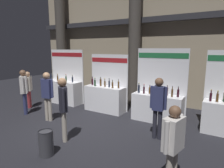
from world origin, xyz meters
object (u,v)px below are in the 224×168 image
object	(u,v)px
visitor_1	(28,86)
exhibitor_booth_1	(105,96)
visitor_0	(173,140)
trash_bin	(46,143)
visitor_4	(63,105)
visitor_3	(158,104)
visitor_2	(47,92)
exhibitor_booth_0	(63,89)
visitor_5	(24,88)
exhibitor_booth_2	(158,104)

from	to	relation	value
visitor_1	exhibitor_booth_1	bearing A→B (deg)	-106.83
visitor_0	exhibitor_booth_1	bearing A→B (deg)	60.88
trash_bin	visitor_1	distance (m)	4.41
trash_bin	visitor_4	size ratio (longest dim) A/B	0.35
trash_bin	visitor_3	bearing A→B (deg)	48.54
visitor_3	exhibitor_booth_1	bearing A→B (deg)	147.95
visitor_2	visitor_4	distance (m)	1.81
exhibitor_booth_0	visitor_2	xyz separation A→B (m)	(1.26, -2.01, 0.40)
visitor_1	visitor_5	xyz separation A→B (m)	(0.61, -0.62, 0.10)
exhibitor_booth_2	trash_bin	size ratio (longest dim) A/B	4.05
visitor_5	exhibitor_booth_0	bearing A→B (deg)	-50.32
visitor_0	visitor_1	xyz separation A→B (m)	(-6.59, 1.82, -0.01)
visitor_0	visitor_5	size ratio (longest dim) A/B	0.91
exhibitor_booth_2	visitor_5	size ratio (longest dim) A/B	1.46
visitor_4	exhibitor_booth_1	bearing A→B (deg)	-39.68
visitor_0	visitor_5	bearing A→B (deg)	91.59
visitor_1	visitor_4	xyz separation A→B (m)	(3.56, -1.47, 0.11)
visitor_1	visitor_3	xyz separation A→B (m)	(5.72, -0.00, 0.10)
exhibitor_booth_2	visitor_0	xyz separation A→B (m)	(1.31, -3.18, 0.33)
visitor_3	visitor_4	size ratio (longest dim) A/B	0.99
trash_bin	visitor_5	xyz separation A→B (m)	(-3.12, 1.63, 0.72)
exhibitor_booth_2	visitor_4	size ratio (longest dim) A/B	1.43
exhibitor_booth_1	visitor_5	distance (m)	3.18
visitor_1	exhibitor_booth_0	bearing A→B (deg)	-67.51
exhibitor_booth_2	visitor_0	bearing A→B (deg)	-67.58
visitor_3	visitor_0	bearing A→B (deg)	-69.38
exhibitor_booth_2	visitor_3	size ratio (longest dim) A/B	1.45
exhibitor_booth_1	trash_bin	world-z (taller)	exhibitor_booth_1
exhibitor_booth_2	trash_bin	xyz separation A→B (m)	(-1.55, -3.61, -0.30)
visitor_0	visitor_4	xyz separation A→B (m)	(-3.03, 0.35, 0.10)
exhibitor_booth_2	visitor_1	distance (m)	5.46
exhibitor_booth_0	visitor_2	distance (m)	2.40
visitor_2	visitor_4	size ratio (longest dim) A/B	0.98
visitor_5	visitor_1	bearing A→B (deg)	-3.38
visitor_2	visitor_3	distance (m)	3.82
exhibitor_booth_2	visitor_0	size ratio (longest dim) A/B	1.61
trash_bin	exhibitor_booth_0	bearing A→B (deg)	130.07
exhibitor_booth_1	visitor_5	bearing A→B (deg)	-141.25
trash_bin	visitor_0	bearing A→B (deg)	8.56
exhibitor_booth_0	exhibitor_booth_1	bearing A→B (deg)	-0.26
visitor_1	visitor_4	distance (m)	3.85
exhibitor_booth_2	trash_bin	distance (m)	3.94
exhibitor_booth_2	visitor_2	world-z (taller)	exhibitor_booth_2
exhibitor_booth_2	exhibitor_booth_1	bearing A→B (deg)	-179.92
exhibitor_booth_1	trash_bin	size ratio (longest dim) A/B	3.67
exhibitor_booth_2	trash_bin	bearing A→B (deg)	-113.18
trash_bin	visitor_3	world-z (taller)	visitor_3
visitor_0	visitor_4	bearing A→B (deg)	96.32
visitor_2	visitor_5	world-z (taller)	visitor_5
exhibitor_booth_1	visitor_3	world-z (taller)	exhibitor_booth_1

